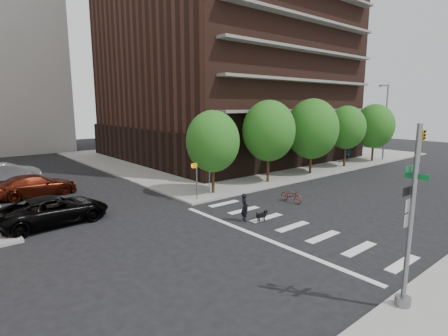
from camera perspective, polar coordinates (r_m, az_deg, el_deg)
name	(u,v)px	position (r m, az deg, el deg)	size (l,w,h in m)	color
ground	(254,240)	(18.03, 4.94, -11.58)	(120.00, 120.00, 0.00)	black
sidewalk_ne	(241,154)	(48.36, 2.73, 2.36)	(39.00, 33.00, 0.15)	gray
crosswalk	(283,230)	(19.55, 9.63, -9.91)	(3.85, 13.00, 0.01)	silver
tree_a	(213,141)	(25.92, -1.83, 4.37)	(4.00, 4.00, 5.90)	#301E11
tree_b	(269,131)	(29.92, 7.32, 6.04)	(4.50, 4.50, 6.65)	#301E11
tree_c	(312,129)	(34.55, 14.17, 6.20)	(5.00, 5.00, 6.80)	#301E11
tree_d	(346,127)	(39.55, 19.36, 6.26)	(4.00, 4.00, 6.20)	#301E11
tree_e	(374,126)	(44.79, 23.35, 6.28)	(4.50, 4.50, 6.35)	#301E11
traffic_signal	(410,232)	(12.80, 28.06, -9.19)	(0.90, 0.75, 6.00)	slate
pedestrian_signal	(199,174)	(24.79, -4.05, -1.04)	(2.18, 0.67, 2.60)	slate
streetlamp	(385,117)	(46.24, 24.82, 7.57)	(2.14, 0.22, 9.00)	slate
parked_car_black	(54,210)	(22.19, -25.96, -6.17)	(5.90, 2.72, 1.64)	black
parked_car_maroon	(36,185)	(29.47, -28.38, -2.52)	(5.61, 2.28, 1.63)	#48140A
parked_car_silver	(8,172)	(36.51, -31.77, -0.56)	(4.99, 1.74, 1.65)	#B2B3BA
scooter	(291,195)	(24.85, 10.93, -4.40)	(0.65, 1.87, 0.98)	maroon
dog_walker	(245,207)	(20.46, 3.39, -6.43)	(0.40, 0.61, 1.66)	black
dog	(262,215)	(20.60, 6.20, -7.66)	(0.72, 0.24, 0.61)	black
pedestrian_far	(348,154)	(44.34, 19.63, 2.17)	(0.59, 0.75, 1.55)	navy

